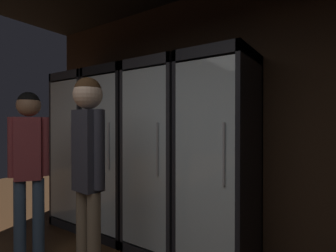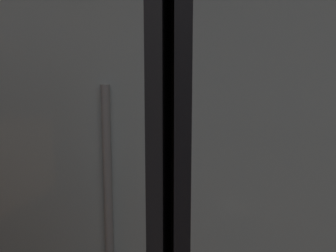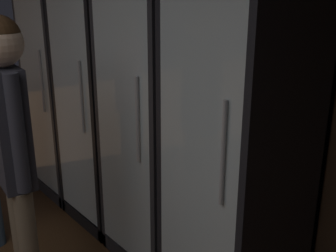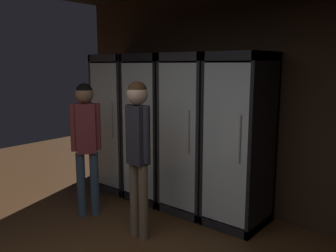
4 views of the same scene
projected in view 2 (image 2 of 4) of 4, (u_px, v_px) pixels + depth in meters
The scene contains 3 objects.
wall_back at pixel (284, 60), 1.52m from camera, with size 6.00×0.06×2.80m, color #382619.
cooler_center at pixel (77, 186), 1.28m from camera, with size 0.62×0.70×1.99m.
cooler_right at pixel (270, 187), 1.26m from camera, with size 0.62×0.70×1.99m.
Camera 2 is at (-0.41, 1.47, 1.39)m, focal length 40.36 mm.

